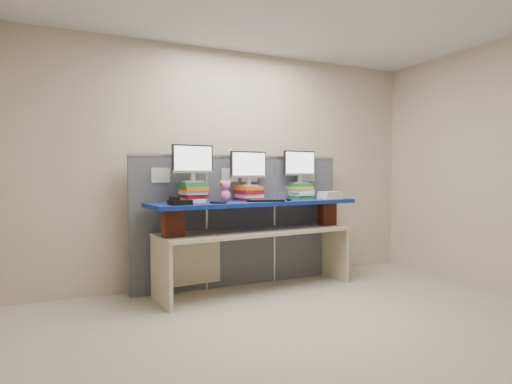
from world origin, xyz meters
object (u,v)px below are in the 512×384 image
desk (256,242)px  blue_board (256,203)px  monitor_center (248,166)px  monitor_right (299,165)px  monitor_left (193,161)px  keyboard (265,200)px  desk_phone (179,202)px

desk → blue_board: (0.00, 0.00, 0.44)m
monitor_center → monitor_right: monitor_right is taller
monitor_left → monitor_center: 0.68m
monitor_center → keyboard: monitor_center is taller
blue_board → desk_phone: size_ratio=11.03×
desk → keyboard: (0.04, -0.16, 0.48)m
blue_board → keyboard: keyboard is taller
blue_board → desk_phone: desk_phone is taller
monitor_left → monitor_center: (0.68, 0.06, -0.05)m
blue_board → desk_phone: (-0.94, -0.23, 0.05)m
desk_phone → monitor_right: bearing=6.8°
keyboard → desk_phone: bearing=-162.1°
monitor_right → desk_phone: (-1.61, -0.42, -0.38)m
monitor_right → desk_phone: 1.71m
desk → keyboard: bearing=-82.7°
monitor_left → monitor_right: monitor_left is taller
monitor_left → monitor_right: (1.39, 0.13, -0.03)m
desk → monitor_right: bearing=9.8°
blue_board → desk: bearing=174.7°
keyboard → desk: bearing=116.3°
monitor_left → desk: bearing=-9.5°
desk_phone → desk: bearing=6.3°
blue_board → keyboard: (0.04, -0.16, 0.03)m
monitor_left → desk_phone: bearing=-133.1°
monitor_left → keyboard: (0.75, -0.21, -0.43)m
keyboard → desk_phone: desk_phone is taller
desk → desk_phone: 1.09m
blue_board → keyboard: bearing=-82.7°
monitor_right → monitor_center: bearing=180.0°
monitor_left → monitor_right: bearing=-0.0°
monitor_left → keyboard: size_ratio=1.06×
desk → monitor_center: 0.86m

